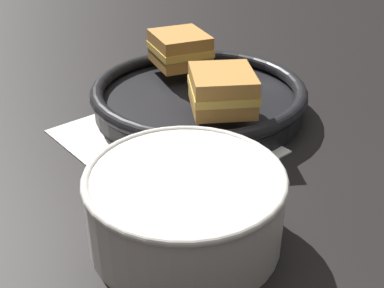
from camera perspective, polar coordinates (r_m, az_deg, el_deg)
ground_plane at (r=0.54m, az=0.74°, el=-3.78°), size 4.00×4.00×0.00m
napkin at (r=0.60m, az=-3.40°, el=0.43°), size 0.25×0.21×0.00m
soup_bowl at (r=0.43m, az=-0.82°, el=-6.88°), size 0.18×0.18×0.07m
spoon at (r=0.58m, az=-1.96°, el=0.07°), size 0.15×0.09×0.01m
skillet at (r=0.67m, az=0.79°, el=5.58°), size 0.30×0.30×0.04m
sandwich_near_left at (r=0.58m, az=3.60°, el=6.40°), size 0.11×0.11×0.05m
sandwich_near_right at (r=0.72m, az=-1.46°, el=11.23°), size 0.10×0.10×0.05m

